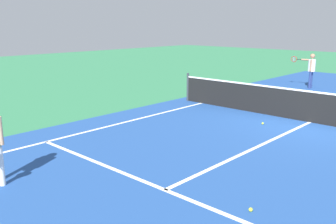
# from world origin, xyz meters

# --- Properties ---
(ground_plane) EXTENTS (60.00, 60.00, 0.00)m
(ground_plane) POSITION_xyz_m (0.00, 0.00, 0.00)
(ground_plane) COLOR #337F51
(court_surface_inbounds) EXTENTS (10.62, 24.40, 0.00)m
(court_surface_inbounds) POSITION_xyz_m (0.00, 0.00, 0.00)
(court_surface_inbounds) COLOR #234C93
(court_surface_inbounds) RESTS_ON ground_plane
(line_sideline_left) EXTENTS (0.10, 11.89, 0.01)m
(line_sideline_left) POSITION_xyz_m (-4.11, -5.95, 0.00)
(line_sideline_left) COLOR white
(line_sideline_left) RESTS_ON ground_plane
(line_service_near) EXTENTS (8.22, 0.10, 0.01)m
(line_service_near) POSITION_xyz_m (0.00, -6.40, 0.00)
(line_service_near) COLOR white
(line_service_near) RESTS_ON ground_plane
(line_center_service) EXTENTS (0.10, 6.40, 0.01)m
(line_center_service) POSITION_xyz_m (0.00, -3.20, 0.00)
(line_center_service) COLOR white
(line_center_service) RESTS_ON ground_plane
(net) EXTENTS (9.69, 0.09, 1.07)m
(net) POSITION_xyz_m (0.00, 0.00, 0.49)
(net) COLOR #33383D
(net) RESTS_ON ground_plane
(player_far) EXTENTS (1.20, 0.42, 1.58)m
(player_far) POSITION_xyz_m (-2.50, 6.02, 0.98)
(player_far) COLOR navy
(player_far) RESTS_ON ground_plane
(tennis_ball_near_net) EXTENTS (0.07, 0.07, 0.07)m
(tennis_ball_near_net) POSITION_xyz_m (-0.92, -1.20, 0.03)
(tennis_ball_near_net) COLOR #CCE033
(tennis_ball_near_net) RESTS_ON ground_plane
(tennis_ball_mid_court) EXTENTS (0.07, 0.07, 0.07)m
(tennis_ball_mid_court) POSITION_xyz_m (1.53, -6.05, 0.03)
(tennis_ball_mid_court) COLOR #CCE033
(tennis_ball_mid_court) RESTS_ON ground_plane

